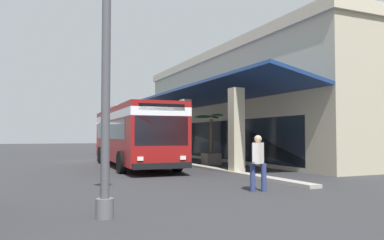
% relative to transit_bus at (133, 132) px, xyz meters
% --- Properties ---
extents(ground, '(120.00, 120.00, 0.00)m').
position_rel_transit_bus_xyz_m(ground, '(-5.71, 6.68, -1.85)').
color(ground, '#2D2D30').
extents(curb_strip, '(27.98, 0.50, 0.12)m').
position_rel_transit_bus_xyz_m(curb_strip, '(-3.23, 2.99, -1.79)').
color(curb_strip, '#9E998E').
rests_on(curb_strip, ground).
extents(plaza_building, '(23.62, 16.46, 7.45)m').
position_rel_transit_bus_xyz_m(plaza_building, '(-3.23, 12.61, 1.88)').
color(plaza_building, '#B2A88E').
rests_on(plaza_building, ground).
extents(transit_bus, '(11.32, 3.19, 3.34)m').
position_rel_transit_bus_xyz_m(transit_bus, '(0.00, 0.00, 0.00)').
color(transit_bus, maroon).
rests_on(transit_bus, ground).
extents(pedestrian, '(0.48, 0.60, 1.67)m').
position_rel_transit_bus_xyz_m(pedestrian, '(10.52, 1.01, -0.91)').
color(pedestrian, navy).
rests_on(pedestrian, ground).
extents(potted_palm, '(1.79, 1.91, 2.96)m').
position_rel_transit_bus_xyz_m(potted_palm, '(0.36, 4.53, -1.14)').
color(potted_palm, gray).
rests_on(potted_palm, ground).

